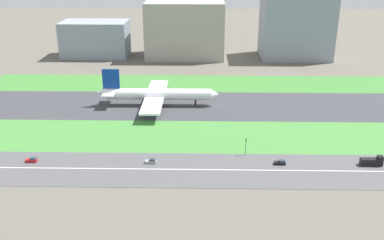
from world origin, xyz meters
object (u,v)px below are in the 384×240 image
Objects in this scene: car_1 at (151,161)px; fuel_tank_west at (192,36)px; hangar_building at (185,29)px; truck_0 at (372,162)px; car_0 at (280,162)px; airliner at (156,94)px; traffic_light at (246,146)px; car_3 at (32,160)px; terminal_building at (96,39)px; office_tower at (296,27)px.

fuel_tank_west is (11.22, 227.00, 6.25)m from car_1.
car_1 is at bearing -92.12° from hangar_building.
truck_0 is 35.43m from car_0.
hangar_building reaches higher than airliner.
truck_0 is 0.33× the size of fuel_tank_west.
traffic_light is 177.50m from hangar_building.
car_1 is 183.22m from hangar_building.
traffic_light is (42.50, -60.01, -1.94)m from airliner.
traffic_light is (84.86, 7.99, 3.37)m from car_3.
terminal_building reaches higher than airliner.
car_3 is at bearing -174.62° from traffic_light.
car_0 is at bearing 0.00° from car_3.
airliner is 115.53m from hangar_building.
office_tower reaches higher than truck_0.
office_tower is (4.91, 182.00, 21.07)m from truck_0.
airliner reaches higher than truck_0.
terminal_building is 0.85× the size of hangar_building.
traffic_light is (-12.84, 7.99, 3.37)m from car_0.
car_1 is (4.89, -68.00, -5.31)m from airliner.
truck_0 is 235.00m from terminal_building.
truck_0 is at bearing -71.79° from fuel_tank_west.
truck_0 is 199.39m from hangar_building.
car_0 is (55.35, -68.00, -5.31)m from airliner.
car_3 is 0.09× the size of terminal_building.
airliner is 1.30× the size of terminal_building.
hangar_building is at bearing 180.00° from office_tower.
hangar_building is at bearing 100.06° from traffic_light.
car_3 is 0.09× the size of office_tower.
fuel_tank_west is (16.11, 159.00, 0.94)m from airliner.
truck_0 is at bearing -50.84° from terminal_building.
terminal_building reaches higher than traffic_light.
terminal_building reaches higher than car_0.
terminal_building is 0.97× the size of office_tower.
fuel_tank_west is at bearing 75.55° from car_3.
car_3 is at bearing -127.18° from office_tower.
office_tower is at bearing 63.49° from car_1.
car_3 is 85.31m from traffic_light.
office_tower is (84.05, 0.00, 1.82)m from hangar_building.
terminal_building is 86.45m from fuel_tank_west.
traffic_light is at bearing 12.00° from car_1.
car_0 is at bearing -58.21° from terminal_building.
airliner is 149.74m from office_tower.
hangar_building is at bearing 113.50° from truck_0.
car_1 is at bearing -168.00° from traffic_light.
car_0 is 214.47m from terminal_building.
car_0 is 230.45m from fuel_tank_west.
car_1 is 0.09× the size of terminal_building.
fuel_tank_west is at bearing 87.17° from car_1.
hangar_building reaches higher than fuel_tank_west.
terminal_building is at bearing 94.73° from car_3.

